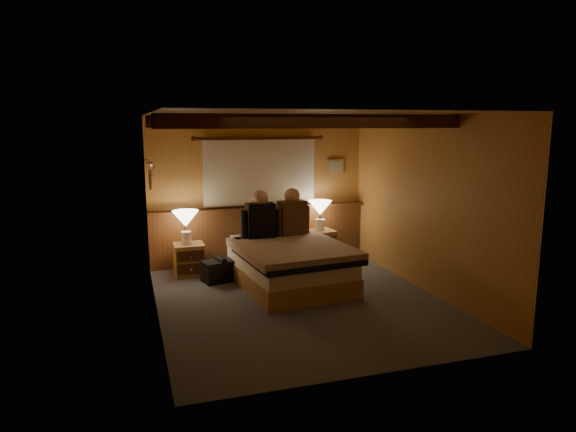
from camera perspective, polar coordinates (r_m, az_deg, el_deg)
name	(u,v)px	position (r m, az deg, el deg)	size (l,w,h in m)	color
floor	(300,301)	(6.79, 1.32, -9.40)	(4.20, 4.20, 0.00)	#4B5059
ceiling	(301,114)	(6.40, 1.41, 11.29)	(4.20, 4.20, 0.00)	tan
wall_back	(259,190)	(8.48, -3.25, 2.90)	(3.60, 3.60, 0.00)	#DDA04F
wall_left	(154,218)	(6.15, -14.71, -0.25)	(4.20, 4.20, 0.00)	#DDA04F
wall_right	(424,204)	(7.27, 14.92, 1.33)	(4.20, 4.20, 0.00)	#DDA04F
wall_front	(377,249)	(4.59, 9.91, -3.59)	(3.60, 3.60, 0.00)	#DDA04F
wainscot	(260,233)	(8.54, -3.09, -1.91)	(3.60, 0.23, 0.94)	brown
curtain_window	(260,171)	(8.38, -3.15, 5.03)	(2.18, 0.09, 1.11)	#462111
ceiling_beams	(297,121)	(6.54, 0.97, 10.48)	(3.60, 1.65, 0.16)	#462111
coat_rail	(152,167)	(7.66, -14.90, 5.30)	(0.05, 0.55, 0.24)	silver
framed_print	(335,167)	(8.85, 5.30, 5.47)	(0.30, 0.04, 0.25)	tan
bed	(290,265)	(7.25, 0.25, -5.42)	(1.59, 1.96, 0.63)	tan
nightstand_left	(189,260)	(7.97, -10.91, -4.77)	(0.44, 0.40, 0.49)	tan
nightstand_right	(319,246)	(8.61, 3.44, -3.32)	(0.53, 0.49, 0.53)	tan
lamp_left	(186,221)	(7.83, -11.32, -0.52)	(0.39, 0.39, 0.51)	silver
lamp_right	(320,210)	(8.46, 3.59, 0.71)	(0.38, 0.38, 0.50)	silver
person_left	(260,218)	(7.55, -3.08, -0.21)	(0.60, 0.24, 0.73)	black
person_right	(292,215)	(7.74, 0.44, 0.09)	(0.60, 0.31, 0.73)	#503420
duffel_bag	(221,270)	(7.62, -7.50, -6.00)	(0.58, 0.43, 0.37)	black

